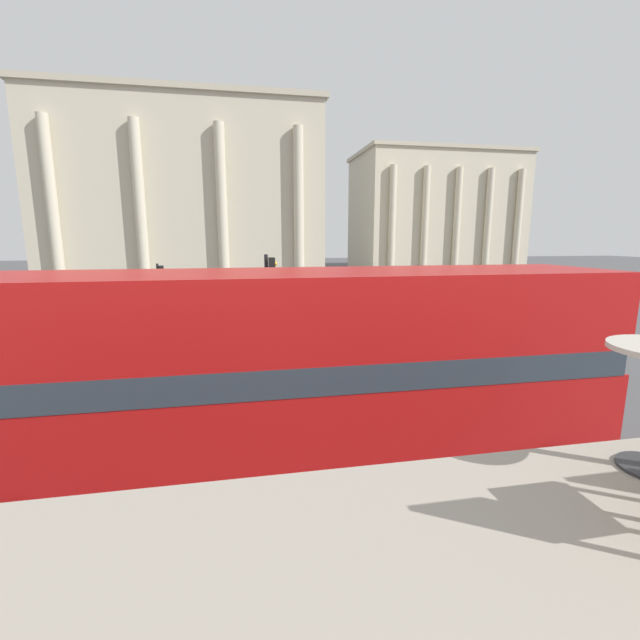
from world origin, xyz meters
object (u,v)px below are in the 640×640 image
Objects in this scene: plaza_building_left at (189,197)px; plaza_building_right at (434,213)px; traffic_light_near at (269,298)px; pedestrian_blue at (191,292)px; double_decker_bus at (300,372)px; pedestrian_white at (161,292)px; traffic_light_mid at (160,286)px; pedestrian_black at (174,286)px; pedestrian_yellow at (456,304)px.

plaza_building_left is 1.10× the size of plaza_building_right.
traffic_light_near reaches higher than pedestrian_blue.
pedestrian_white is at bearing 108.98° from double_decker_bus.
plaza_building_left reaches higher than traffic_light_near.
plaza_building_right is 51.55m from traffic_light_mid.
traffic_light_mid is (-4.84, 8.65, -0.44)m from traffic_light_near.
pedestrian_blue is (2.18, -1.49, 0.12)m from pedestrian_white.
plaza_building_right is 44.83m from pedestrian_black.
pedestrian_white is (-1.41, 8.31, -1.26)m from traffic_light_mid.
traffic_light_mid reaches higher than pedestrian_white.
traffic_light_near is at bearing 104.17° from pedestrian_yellow.
double_decker_bus reaches higher than traffic_light_mid.
pedestrian_blue is (0.77, 6.82, -1.14)m from traffic_light_mid.
plaza_building_left is 24.15m from traffic_light_mid.
pedestrian_black is at bearing -140.16° from plaza_building_right.
traffic_light_near reaches higher than pedestrian_black.
pedestrian_blue is at bearing 41.73° from pedestrian_yellow.
pedestrian_blue is (-4.10, 22.27, -1.18)m from double_decker_bus.
pedestrian_white is at bearing 99.64° from traffic_light_mid.
double_decker_bus is 2.78× the size of traffic_light_near.
pedestrian_yellow is at bearing -55.55° from plaza_building_left.
pedestrian_yellow is 16.86m from pedestrian_blue.
traffic_light_near is at bearing -60.76° from traffic_light_mid.
traffic_light_mid reaches higher than pedestrian_yellow.
double_decker_bus is 22.67m from pedestrian_blue.
traffic_light_mid is at bearing -88.35° from plaza_building_left.
pedestrian_blue is at bearing -135.12° from plaza_building_right.
pedestrian_black is at bearing 106.40° from traffic_light_near.
plaza_building_left reaches higher than pedestrian_white.
pedestrian_yellow is (16.49, -24.04, -7.65)m from plaza_building_left.
plaza_building_right is 14.69× the size of pedestrian_white.
plaza_building_left is at bearing -154.99° from plaza_building_right.
pedestrian_blue is (1.62, -3.87, 0.00)m from pedestrian_black.
pedestrian_black is 1.00× the size of pedestrian_blue.
plaza_building_right is 7.13× the size of traffic_light_mid.
double_decker_bus is at bearing -89.74° from traffic_light_near.
plaza_building_left reaches higher than pedestrian_blue.
pedestrian_black is (-0.18, -12.58, -7.57)m from plaza_building_left.
double_decker_bus is at bearing -81.85° from plaza_building_left.
plaza_building_left is 15.51× the size of pedestrian_yellow.
plaza_building_right reaches higher than traffic_light_mid.
plaza_building_left is at bearing 99.80° from traffic_light_near.
traffic_light_mid is 1.85× the size of pedestrian_blue.
double_decker_bus is 61.66m from plaza_building_right.
double_decker_bus is 16.20m from traffic_light_mid.
traffic_light_near is 2.25× the size of pedestrian_blue.
pedestrian_black is at bearing -94.47° from pedestrian_white.
traffic_light_mid is 6.96m from pedestrian_blue.
plaza_building_right is 14.14× the size of pedestrian_yellow.
double_decker_bus is at bearing 113.62° from pedestrian_white.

